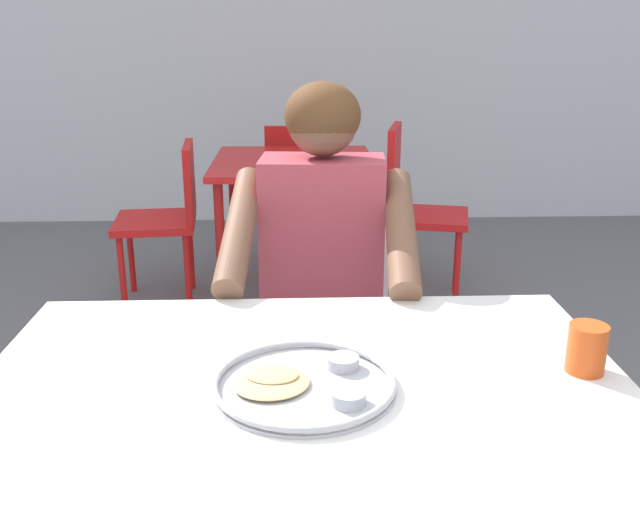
% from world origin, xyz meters
% --- Properties ---
extents(table_foreground, '(1.17, 0.79, 0.75)m').
position_xyz_m(table_foreground, '(0.01, 0.07, 0.67)').
color(table_foreground, white).
rests_on(table_foreground, ground).
extents(thali_tray, '(0.32, 0.32, 0.03)m').
position_xyz_m(thali_tray, '(0.01, 0.03, 0.76)').
color(thali_tray, '#B7BABF').
rests_on(thali_tray, table_foreground).
extents(drinking_cup, '(0.07, 0.07, 0.09)m').
position_xyz_m(drinking_cup, '(0.53, 0.08, 0.80)').
color(drinking_cup, '#D84C19').
rests_on(drinking_cup, table_foreground).
extents(chair_foreground, '(0.47, 0.47, 0.87)m').
position_xyz_m(chair_foreground, '(0.08, 0.97, 0.51)').
color(chair_foreground, silver).
rests_on(chair_foreground, ground).
extents(diner_foreground, '(0.52, 0.57, 1.22)m').
position_xyz_m(diner_foreground, '(0.07, 0.74, 0.73)').
color(diner_foreground, '#292929').
rests_on(diner_foreground, ground).
extents(table_background_red, '(0.79, 0.84, 0.73)m').
position_xyz_m(table_background_red, '(-0.00, 2.36, 0.64)').
color(table_background_red, red).
rests_on(table_background_red, ground).
extents(chair_red_left, '(0.43, 0.46, 0.81)m').
position_xyz_m(chair_red_left, '(-0.63, 2.37, 0.48)').
color(chair_red_left, red).
rests_on(chair_red_left, ground).
extents(chair_red_right, '(0.47, 0.47, 0.89)m').
position_xyz_m(chair_red_right, '(0.60, 2.36, 0.51)').
color(chair_red_right, red).
rests_on(chair_red_right, ground).
extents(chair_red_far, '(0.41, 0.46, 0.83)m').
position_xyz_m(chair_red_far, '(0.03, 2.98, 0.48)').
color(chair_red_far, red).
rests_on(chair_red_far, ground).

